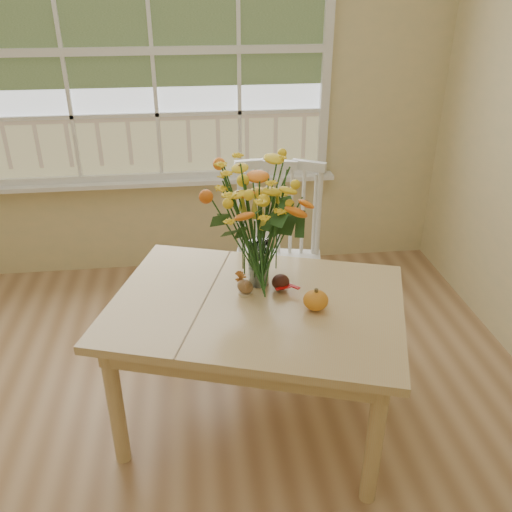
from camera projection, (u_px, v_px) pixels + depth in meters
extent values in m
cube|color=beige|center=(155.00, 82.00, 3.53)|extent=(4.00, 0.02, 2.70)
cube|color=silver|center=(152.00, 50.00, 3.42)|extent=(2.20, 0.00, 1.60)
cube|color=white|center=(163.00, 182.00, 3.77)|extent=(2.42, 0.12, 0.03)
cube|color=tan|center=(257.00, 306.00, 2.41)|extent=(1.50, 1.27, 0.04)
cube|color=tan|center=(257.00, 319.00, 2.45)|extent=(1.35, 1.12, 0.10)
cylinder|color=tan|center=(116.00, 404.00, 2.35)|extent=(0.07, 0.07, 0.65)
cylinder|color=tan|center=(171.00, 312.00, 2.99)|extent=(0.07, 0.07, 0.65)
cylinder|color=tan|center=(374.00, 442.00, 2.16)|extent=(0.07, 0.07, 0.65)
cylinder|color=tan|center=(375.00, 335.00, 2.80)|extent=(0.07, 0.07, 0.65)
cube|color=white|center=(277.00, 271.00, 3.03)|extent=(0.57, 0.55, 0.05)
cube|color=white|center=(279.00, 212.00, 3.07)|extent=(0.49, 0.13, 0.56)
cylinder|color=white|center=(241.00, 326.00, 3.01)|extent=(0.04, 0.04, 0.48)
cylinder|color=white|center=(247.00, 293.00, 3.32)|extent=(0.04, 0.04, 0.48)
cylinder|color=white|center=(309.00, 329.00, 2.98)|extent=(0.04, 0.04, 0.48)
cylinder|color=white|center=(308.00, 295.00, 3.30)|extent=(0.04, 0.04, 0.48)
cylinder|color=white|center=(259.00, 262.00, 2.50)|extent=(0.10, 0.10, 0.22)
ellipsoid|color=orange|center=(316.00, 301.00, 2.33)|extent=(0.11, 0.11, 0.09)
cylinder|color=#CCB78C|center=(245.00, 293.00, 2.46)|extent=(0.06, 0.06, 0.01)
ellipsoid|color=brown|center=(245.00, 286.00, 2.44)|extent=(0.10, 0.10, 0.07)
ellipsoid|color=#38160F|center=(281.00, 283.00, 2.48)|extent=(0.08, 0.08, 0.07)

